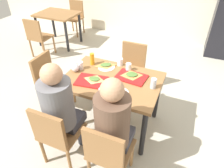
% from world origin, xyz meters
% --- Properties ---
extents(ground_plane, '(10.00, 10.00, 0.02)m').
position_xyz_m(ground_plane, '(0.00, 0.00, -0.01)').
color(ground_plane, '#B2AD9E').
extents(main_table, '(1.16, 0.80, 0.73)m').
position_xyz_m(main_table, '(0.00, 0.00, 0.64)').
color(main_table, olive).
rests_on(main_table, ground_plane).
extents(chair_near_left, '(0.40, 0.40, 0.83)m').
position_xyz_m(chair_near_left, '(-0.29, -0.79, 0.48)').
color(chair_near_left, olive).
rests_on(chair_near_left, ground_plane).
extents(chair_near_right, '(0.40, 0.40, 0.83)m').
position_xyz_m(chair_near_right, '(0.29, -0.79, 0.48)').
color(chair_near_right, olive).
rests_on(chair_near_right, ground_plane).
extents(chair_far_side, '(0.40, 0.40, 0.83)m').
position_xyz_m(chair_far_side, '(0.00, 0.79, 0.48)').
color(chair_far_side, olive).
rests_on(chair_far_side, ground_plane).
extents(chair_left_end, '(0.40, 0.40, 0.83)m').
position_xyz_m(chair_left_end, '(-0.96, 0.00, 0.48)').
color(chair_left_end, olive).
rests_on(chair_left_end, ground_plane).
extents(person_in_red, '(0.32, 0.42, 1.24)m').
position_xyz_m(person_in_red, '(-0.29, -0.65, 0.73)').
color(person_in_red, '#383842').
rests_on(person_in_red, ground_plane).
extents(person_in_brown_jacket, '(0.32, 0.42, 1.24)m').
position_xyz_m(person_in_brown_jacket, '(0.29, -0.65, 0.73)').
color(person_in_brown_jacket, '#383842').
rests_on(person_in_brown_jacket, ground_plane).
extents(tray_red_near, '(0.39, 0.31, 0.02)m').
position_xyz_m(tray_red_near, '(-0.20, -0.14, 0.74)').
color(tray_red_near, red).
rests_on(tray_red_near, main_table).
extents(tray_red_far, '(0.38, 0.29, 0.02)m').
position_xyz_m(tray_red_far, '(0.20, 0.12, 0.74)').
color(tray_red_far, red).
rests_on(tray_red_far, main_table).
extents(paper_plate_center, '(0.22, 0.22, 0.01)m').
position_xyz_m(paper_plate_center, '(-0.17, 0.22, 0.74)').
color(paper_plate_center, white).
rests_on(paper_plate_center, main_table).
extents(paper_plate_near_edge, '(0.22, 0.22, 0.01)m').
position_xyz_m(paper_plate_near_edge, '(0.17, -0.22, 0.74)').
color(paper_plate_near_edge, white).
rests_on(paper_plate_near_edge, main_table).
extents(pizza_slice_a, '(0.20, 0.16, 0.02)m').
position_xyz_m(pizza_slice_a, '(-0.18, -0.11, 0.76)').
color(pizza_slice_a, '#DBAD60').
rests_on(pizza_slice_a, tray_red_near).
extents(pizza_slice_b, '(0.25, 0.23, 0.02)m').
position_xyz_m(pizza_slice_b, '(0.20, 0.15, 0.76)').
color(pizza_slice_b, '#C68C47').
rests_on(pizza_slice_b, tray_red_far).
extents(pizza_slice_c, '(0.26, 0.24, 0.02)m').
position_xyz_m(pizza_slice_c, '(-0.19, 0.24, 0.75)').
color(pizza_slice_c, '#C68C47').
rests_on(pizza_slice_c, paper_plate_center).
extents(pizza_slice_d, '(0.19, 0.20, 0.02)m').
position_xyz_m(pizza_slice_d, '(0.15, -0.21, 0.75)').
color(pizza_slice_d, '#C68C47').
rests_on(pizza_slice_d, paper_plate_near_edge).
extents(plastic_cup_a, '(0.07, 0.07, 0.10)m').
position_xyz_m(plastic_cup_a, '(-0.03, 0.34, 0.78)').
color(plastic_cup_a, white).
rests_on(plastic_cup_a, main_table).
extents(plastic_cup_b, '(0.07, 0.07, 0.10)m').
position_xyz_m(plastic_cup_b, '(0.03, -0.34, 0.78)').
color(plastic_cup_b, white).
rests_on(plastic_cup_b, main_table).
extents(plastic_cup_c, '(0.07, 0.07, 0.10)m').
position_xyz_m(plastic_cup_c, '(-0.46, 0.06, 0.78)').
color(plastic_cup_c, white).
rests_on(plastic_cup_c, main_table).
extents(plastic_cup_d, '(0.07, 0.07, 0.10)m').
position_xyz_m(plastic_cup_d, '(0.12, 0.26, 0.78)').
color(plastic_cup_d, white).
rests_on(plastic_cup_d, main_table).
extents(soda_can, '(0.07, 0.07, 0.12)m').
position_xyz_m(soda_can, '(0.49, 0.02, 0.79)').
color(soda_can, '#B7BCC6').
rests_on(soda_can, main_table).
extents(condiment_bottle, '(0.06, 0.06, 0.16)m').
position_xyz_m(condiment_bottle, '(-0.38, 0.22, 0.81)').
color(condiment_bottle, orange).
rests_on(condiment_bottle, main_table).
extents(foil_bundle, '(0.10, 0.10, 0.10)m').
position_xyz_m(foil_bundle, '(-0.49, -0.02, 0.78)').
color(foil_bundle, silver).
rests_on(foil_bundle, main_table).
extents(background_table, '(0.90, 0.70, 0.73)m').
position_xyz_m(background_table, '(-2.16, 1.92, 0.61)').
color(background_table, olive).
rests_on(background_table, ground_plane).
extents(background_chair_near, '(0.40, 0.40, 0.83)m').
position_xyz_m(background_chair_near, '(-2.16, 1.19, 0.48)').
color(background_chair_near, olive).
rests_on(background_chair_near, ground_plane).
extents(background_chair_far, '(0.40, 0.40, 0.83)m').
position_xyz_m(background_chair_far, '(-2.16, 2.66, 0.48)').
color(background_chair_far, olive).
rests_on(background_chair_far, ground_plane).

